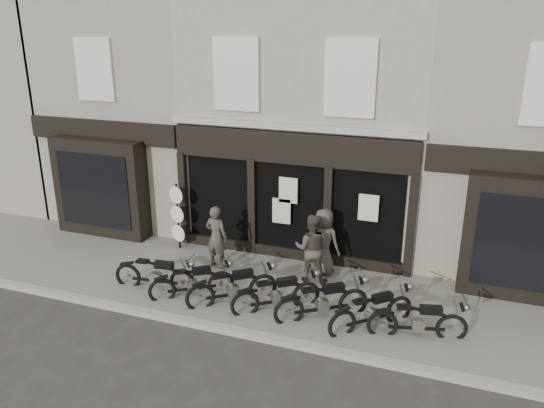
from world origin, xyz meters
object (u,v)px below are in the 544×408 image
(motorcycle_0, at_px, (156,277))
(motorcycle_2, at_px, (233,290))
(motorcycle_5, at_px, (372,314))
(man_centre, at_px, (312,248))
(motorcycle_6, at_px, (418,324))
(man_left, at_px, (216,237))
(motorcycle_3, at_px, (277,297))
(man_right, at_px, (324,242))
(advert_sign_post, at_px, (178,219))
(motorcycle_4, at_px, (323,304))
(motorcycle_1, at_px, (193,284))

(motorcycle_0, xyz_separation_m, motorcycle_2, (2.21, 0.03, 0.02))
(motorcycle_5, distance_m, man_centre, 2.69)
(motorcycle_6, bearing_deg, man_left, 149.06)
(motorcycle_3, distance_m, motorcycle_5, 2.32)
(motorcycle_5, distance_m, man_right, 2.96)
(motorcycle_3, height_order, man_centre, man_centre)
(motorcycle_6, bearing_deg, advert_sign_post, 147.09)
(motorcycle_4, distance_m, advert_sign_post, 5.80)
(motorcycle_0, bearing_deg, motorcycle_3, -5.33)
(motorcycle_1, bearing_deg, man_right, 4.54)
(motorcycle_6, bearing_deg, man_right, 125.87)
(motorcycle_0, xyz_separation_m, man_right, (3.90, 2.36, 0.63))
(motorcycle_5, bearing_deg, motorcycle_3, 135.17)
(motorcycle_6, height_order, advert_sign_post, advert_sign_post)
(motorcycle_1, relative_size, motorcycle_2, 0.96)
(motorcycle_0, relative_size, motorcycle_2, 1.15)
(motorcycle_2, height_order, motorcycle_3, motorcycle_2)
(motorcycle_3, distance_m, man_right, 2.42)
(man_left, bearing_deg, motorcycle_3, 151.51)
(motorcycle_5, xyz_separation_m, man_right, (-1.78, 2.29, 0.63))
(man_centre, bearing_deg, motorcycle_5, 130.65)
(motorcycle_1, relative_size, advert_sign_post, 0.87)
(motorcycle_5, distance_m, advert_sign_post, 6.89)
(man_left, height_order, man_centre, man_centre)
(motorcycle_3, distance_m, motorcycle_6, 3.36)
(motorcycle_2, xyz_separation_m, motorcycle_5, (3.46, 0.05, -0.02))
(man_left, bearing_deg, motorcycle_2, 132.48)
(man_centre, bearing_deg, motorcycle_1, 27.01)
(motorcycle_5, bearing_deg, man_right, 83.27)
(motorcycle_1, xyz_separation_m, man_centre, (2.61, 1.83, 0.65))
(motorcycle_2, xyz_separation_m, advert_sign_post, (-2.94, 2.49, 0.62))
(man_right, bearing_deg, advert_sign_post, 13.20)
(motorcycle_6, xyz_separation_m, man_centre, (-2.99, 1.77, 0.65))
(man_right, bearing_deg, motorcycle_3, 91.57)
(advert_sign_post, bearing_deg, man_right, 12.76)
(motorcycle_2, bearing_deg, motorcycle_4, -37.32)
(motorcycle_6, bearing_deg, motorcycle_4, 164.07)
(motorcycle_5, xyz_separation_m, advert_sign_post, (-6.41, 2.43, 0.64))
(man_left, bearing_deg, man_centre, -172.69)
(motorcycle_1, xyz_separation_m, motorcycle_4, (3.40, 0.11, 0.03))
(motorcycle_0, xyz_separation_m, motorcycle_6, (6.71, 0.04, -0.01))
(motorcycle_1, distance_m, man_right, 3.73)
(motorcycle_6, distance_m, man_right, 3.70)
(man_left, relative_size, advert_sign_post, 0.83)
(motorcycle_2, relative_size, motorcycle_3, 1.02)
(motorcycle_3, bearing_deg, motorcycle_4, -37.28)
(motorcycle_5, height_order, man_centre, man_centre)
(motorcycle_0, height_order, motorcycle_6, motorcycle_0)
(motorcycle_5, distance_m, man_left, 5.05)
(motorcycle_5, height_order, advert_sign_post, advert_sign_post)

